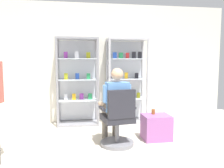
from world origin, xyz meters
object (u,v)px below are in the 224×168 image
at_px(display_cabinet_right, 126,80).
at_px(tea_glass, 153,112).
at_px(office_chair, 118,123).
at_px(display_cabinet_left, 78,81).
at_px(storage_crate, 156,127).
at_px(seated_shopkeeper, 115,102).

distance_m(display_cabinet_right, tea_glass, 1.30).
relative_size(display_cabinet_right, office_chair, 1.98).
height_order(display_cabinet_left, storage_crate, display_cabinet_left).
distance_m(display_cabinet_left, office_chair, 1.71).
height_order(storage_crate, tea_glass, tea_glass).
bearing_deg(display_cabinet_left, seated_shopkeeper, -65.33).
bearing_deg(tea_glass, display_cabinet_right, 101.48).
distance_m(seated_shopkeeper, storage_crate, 0.91).
xyz_separation_m(display_cabinet_left, tea_glass, (1.34, -1.18, -0.47)).
xyz_separation_m(display_cabinet_left, display_cabinet_right, (1.10, -0.00, 0.00)).
xyz_separation_m(display_cabinet_right, tea_glass, (0.24, -1.18, -0.48)).
bearing_deg(seated_shopkeeper, display_cabinet_left, 114.67).
bearing_deg(storage_crate, office_chair, -162.92).
relative_size(display_cabinet_left, seated_shopkeeper, 1.47).
bearing_deg(seated_shopkeeper, office_chair, -81.55).
height_order(seated_shopkeeper, storage_crate, seated_shopkeeper).
bearing_deg(display_cabinet_left, office_chair, -66.95).
bearing_deg(display_cabinet_left, tea_glass, -41.48).
xyz_separation_m(seated_shopkeeper, storage_crate, (0.76, 0.07, -0.49)).
bearing_deg(storage_crate, display_cabinet_right, 102.25).
height_order(display_cabinet_right, office_chair, display_cabinet_right).
relative_size(office_chair, tea_glass, 10.36).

